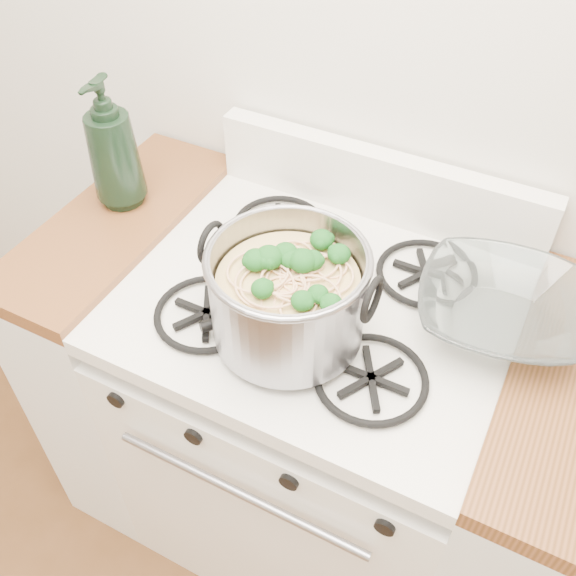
{
  "coord_description": "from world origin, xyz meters",
  "views": [
    {
      "loc": [
        0.35,
        0.44,
        1.82
      ],
      "look_at": [
        -0.01,
        1.14,
        1.03
      ],
      "focal_mm": 40.0,
      "sensor_mm": 36.0,
      "label": 1
    }
  ],
  "objects_px": {
    "stock_pot": "(288,296)",
    "bottle": "(112,144)",
    "spatula": "(325,288)",
    "glass_bowl": "(497,316)",
    "gas_range": "(312,426)"
  },
  "relations": [
    {
      "from": "stock_pot",
      "to": "bottle",
      "type": "bearing_deg",
      "value": 160.52
    },
    {
      "from": "bottle",
      "to": "glass_bowl",
      "type": "bearing_deg",
      "value": -4.29
    },
    {
      "from": "gas_range",
      "to": "spatula",
      "type": "relative_size",
      "value": 2.98
    },
    {
      "from": "stock_pot",
      "to": "spatula",
      "type": "distance_m",
      "value": 0.14
    },
    {
      "from": "glass_bowl",
      "to": "bottle",
      "type": "relative_size",
      "value": 0.4
    },
    {
      "from": "stock_pot",
      "to": "bottle",
      "type": "height_order",
      "value": "bottle"
    },
    {
      "from": "gas_range",
      "to": "stock_pot",
      "type": "relative_size",
      "value": 2.92
    },
    {
      "from": "stock_pot",
      "to": "spatula",
      "type": "bearing_deg",
      "value": 80.73
    },
    {
      "from": "glass_bowl",
      "to": "bottle",
      "type": "height_order",
      "value": "bottle"
    },
    {
      "from": "stock_pot",
      "to": "spatula",
      "type": "xyz_separation_m",
      "value": [
        0.02,
        0.12,
        -0.08
      ]
    },
    {
      "from": "spatula",
      "to": "bottle",
      "type": "height_order",
      "value": "bottle"
    },
    {
      "from": "gas_range",
      "to": "bottle",
      "type": "distance_m",
      "value": 0.82
    },
    {
      "from": "stock_pot",
      "to": "bottle",
      "type": "xyz_separation_m",
      "value": [
        -0.52,
        0.18,
        0.06
      ]
    },
    {
      "from": "spatula",
      "to": "bottle",
      "type": "relative_size",
      "value": 1.04
    },
    {
      "from": "stock_pot",
      "to": "bottle",
      "type": "relative_size",
      "value": 1.06
    }
  ]
}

